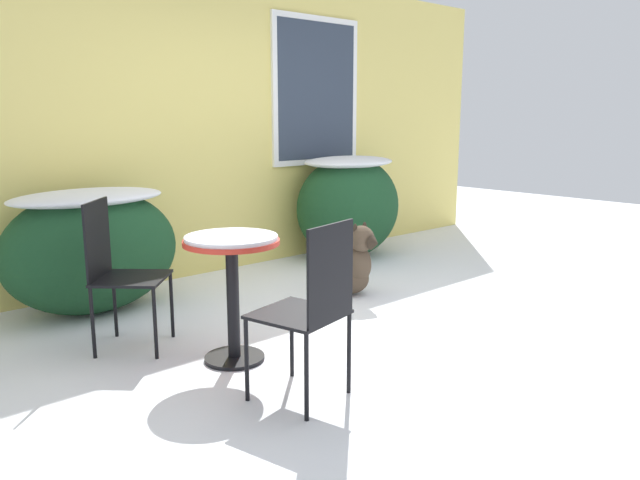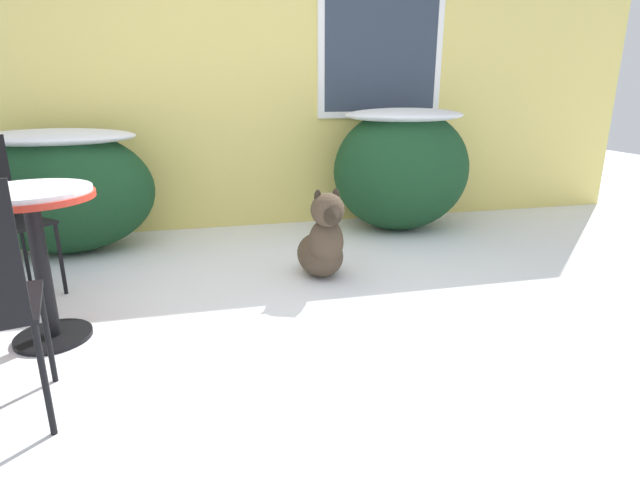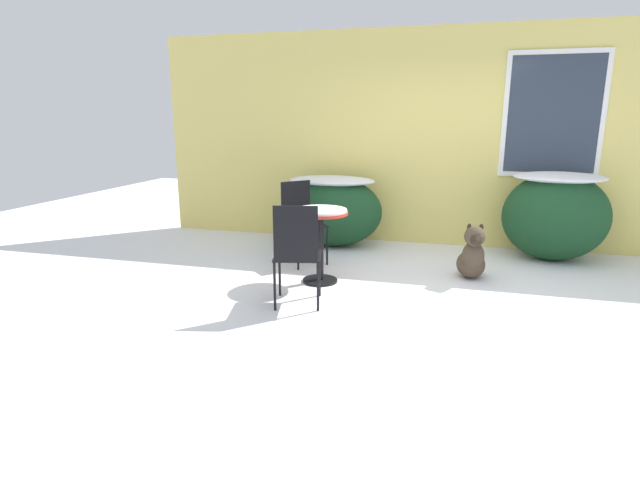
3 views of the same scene
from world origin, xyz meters
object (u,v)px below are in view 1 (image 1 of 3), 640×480
(patio_chair_far_side, at_px, (311,304))
(dog, at_px, (352,267))
(patio_table, at_px, (232,267))
(patio_chair_near_table, at_px, (118,268))

(patio_chair_far_side, relative_size, dog, 1.55)
(patio_chair_far_side, height_order, dog, patio_chair_far_side)
(patio_table, xyz_separation_m, patio_chair_far_side, (-0.02, -0.75, -0.06))
(patio_table, relative_size, patio_chair_near_table, 0.81)
(patio_table, relative_size, dog, 1.26)
(patio_chair_far_side, xyz_separation_m, dog, (1.60, 1.29, -0.30))
(dog, bearing_deg, patio_chair_near_table, 170.55)
(patio_chair_far_side, bearing_deg, patio_table, -104.31)
(patio_chair_far_side, distance_m, dog, 2.07)
(patio_table, height_order, patio_chair_near_table, patio_chair_near_table)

